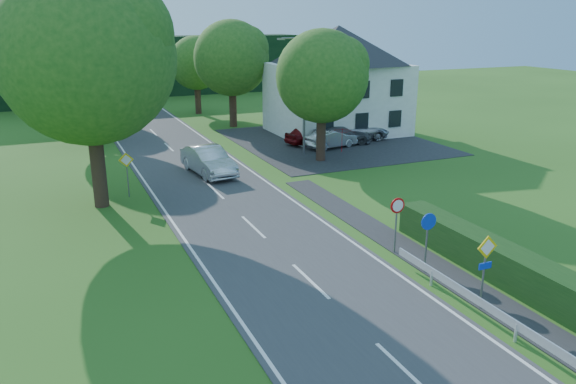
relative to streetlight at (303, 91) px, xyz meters
name	(u,v)px	position (x,y,z in m)	size (l,w,h in m)	color
road	(239,214)	(-8.06, -10.00, -4.44)	(7.00, 80.00, 0.04)	#3B3B3D
parking_pad	(332,141)	(3.94, 3.00, -4.44)	(14.00, 16.00, 0.04)	#262629
line_edge_left	(173,223)	(-11.31, -10.00, -4.42)	(0.12, 80.00, 0.01)	white
line_edge_right	(299,205)	(-4.81, -10.00, -4.42)	(0.12, 80.00, 0.01)	white
line_centre	(239,213)	(-8.06, -10.00, -4.42)	(0.12, 80.00, 0.01)	white
tree_main	(90,91)	(-14.06, -6.00, 1.36)	(9.40, 9.40, 11.64)	#215218
tree_left_far	(87,86)	(-13.06, 10.00, -0.17)	(7.00, 7.00, 8.58)	#215218
tree_right_far	(232,74)	(-1.06, 12.00, 0.08)	(7.40, 7.40, 9.09)	#215218
tree_left_back	(82,75)	(-12.56, 22.00, -0.43)	(6.60, 6.60, 8.07)	#215218
tree_right_back	(197,75)	(-2.06, 20.00, -0.68)	(6.20, 6.20, 7.56)	#215218
tree_right_mid	(322,96)	(0.44, -2.00, -0.17)	(7.00, 7.00, 8.58)	#215218
treeline_right	(179,65)	(-0.06, 36.00, -0.96)	(30.00, 5.00, 7.00)	black
house_white	(337,79)	(5.94, 6.00, -0.06)	(10.60, 8.40, 8.60)	silver
streetlight	(303,91)	(0.00, 0.00, 0.00)	(2.03, 0.18, 8.00)	slate
sign_priority_right	(486,259)	(-3.76, -22.02, -2.67)	(0.78, 0.09, 2.59)	slate
sign_roundabout	(428,231)	(-3.76, -19.02, -2.79)	(0.64, 0.08, 2.37)	slate
sign_speed_limit	(397,212)	(-3.76, -17.03, -2.70)	(0.64, 0.11, 2.37)	slate
sign_priority_left	(127,166)	(-12.56, -5.02, -2.75)	(0.78, 0.09, 2.44)	slate
moving_car	(208,161)	(-7.41, -2.39, -3.58)	(1.79, 5.12, 1.69)	silver
motorcycle	(207,160)	(-6.99, -0.62, -3.98)	(0.59, 1.68, 0.89)	black
parked_car_red	(310,134)	(2.07, 3.00, -3.73)	(1.65, 4.09, 1.39)	maroon
parked_car_silver_a	(332,139)	(2.85, 1.00, -3.77)	(1.39, 3.98, 1.31)	#B1B1B5
parked_car_grey	(341,135)	(4.15, 1.99, -3.76)	(1.86, 4.58, 1.33)	#535359
parked_car_silver_b	(355,130)	(5.89, 2.92, -3.67)	(2.49, 5.39, 1.50)	#ABABB2
parasol	(342,140)	(2.91, -0.50, -3.56)	(1.88, 1.92, 1.73)	#AC0D15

